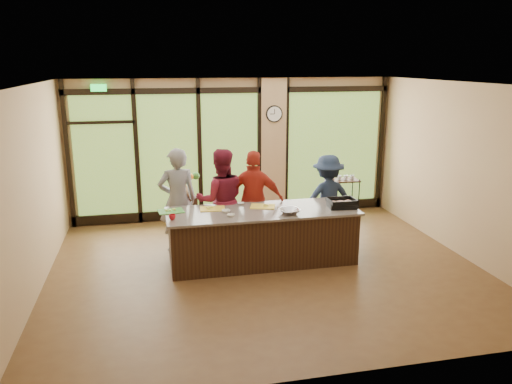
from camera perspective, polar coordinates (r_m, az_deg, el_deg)
name	(u,v)px	position (r m, az deg, el deg)	size (l,w,h in m)	color
floor	(266,268)	(8.39, 1.17, -8.70)	(7.00, 7.00, 0.00)	brown
ceiling	(267,84)	(7.71, 1.28, 12.23)	(7.00, 7.00, 0.00)	silver
back_wall	(234,149)	(10.80, -2.50, 4.92)	(7.00, 7.00, 0.00)	tan
left_wall	(31,192)	(7.89, -24.33, -0.05)	(6.00, 6.00, 0.00)	tan
right_wall	(463,171)	(9.35, 22.58, 2.27)	(6.00, 6.00, 0.00)	tan
window_wall	(242,154)	(10.80, -1.60, 4.37)	(6.90, 0.12, 3.00)	tan
island_base	(262,237)	(8.50, 0.71, -5.19)	(3.10, 1.00, 0.88)	black
countertop	(262,211)	(8.35, 0.72, -2.22)	(3.20, 1.10, 0.04)	gray
wall_clock	(274,114)	(10.74, 2.10, 8.92)	(0.36, 0.04, 0.36)	black
cook_left	(178,200)	(8.96, -8.94, -0.94)	(0.69, 0.45, 1.89)	slate
cook_midleft	(221,200)	(8.93, -4.03, -0.94)	(0.90, 0.70, 1.86)	maroon
cook_midright	(254,200)	(9.00, -0.19, -0.94)	(1.06, 0.44, 1.81)	#A42719
cook_right	(327,198)	(9.52, 8.17, -0.71)	(1.07, 0.61, 1.66)	#1A253A
roasting_pan	(342,205)	(8.62, 9.77, -1.47)	(0.46, 0.36, 0.08)	black
mixing_bowl	(290,211)	(8.16, 3.85, -2.23)	(0.33, 0.33, 0.08)	silver
cutting_board_left	(171,211)	(8.39, -9.70, -2.18)	(0.41, 0.31, 0.01)	green
cutting_board_center	(213,209)	(8.44, -4.99, -1.91)	(0.42, 0.31, 0.01)	gold
cutting_board_right	(263,206)	(8.54, 0.77, -1.65)	(0.41, 0.31, 0.01)	gold
prep_bowl_near	(226,211)	(8.23, -3.45, -2.21)	(0.14, 0.14, 0.04)	white
prep_bowl_mid	(231,215)	(8.02, -2.89, -2.68)	(0.13, 0.13, 0.04)	white
prep_bowl_far	(241,203)	(8.69, -1.74, -1.32)	(0.12, 0.12, 0.03)	white
red_ramekin	(172,217)	(7.95, -9.55, -2.84)	(0.11, 0.11, 0.09)	#B6121E
flower_stand	(186,214)	(10.07, -7.98, -2.52)	(0.37, 0.37, 0.75)	black
flower_vase	(185,189)	(9.94, -8.08, 0.29)	(0.26, 0.26, 0.27)	#8D6F4D
bar_cart	(342,193)	(10.96, 9.78, -0.09)	(0.70, 0.40, 0.96)	black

